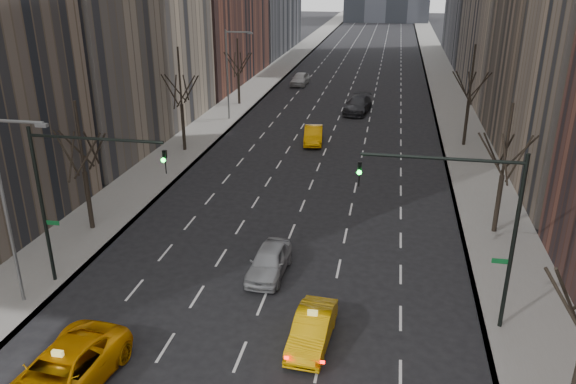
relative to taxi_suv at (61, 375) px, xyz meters
The scene contains 17 objects.
sidewalk_left 65.58m from the taxi_suv, 95.51° to the left, with size 4.50×320.00×0.15m, color slate.
sidewalk_right 67.77m from the taxi_suv, 74.42° to the left, with size 4.50×320.00×0.15m, color slate.
tree_lw_b 14.87m from the taxi_suv, 114.50° to the left, with size 3.36×3.50×7.82m.
tree_lw_c 30.06m from the taxi_suv, 101.68° to the left, with size 3.36×3.50×8.74m.
tree_lw_d 47.74m from the taxi_suv, 97.29° to the left, with size 3.36×3.50×7.36m.
tree_rw_b 25.08m from the taxi_suv, 43.91° to the left, with size 3.36×3.50×7.82m.
tree_rw_c 39.71m from the taxi_suv, 63.03° to the left, with size 3.36×3.50×8.74m.
traffic_mast_left 9.18m from the taxi_suv, 113.47° to the left, with size 6.69×0.39×8.00m.
traffic_mast_right 17.35m from the taxi_suv, 25.78° to the left, with size 6.69×0.39×8.00m.
streetlight_near 8.63m from the taxi_suv, 132.83° to the left, with size 2.83×0.22×9.00m.
streetlight_far 40.85m from the taxi_suv, 96.92° to the left, with size 2.83×0.22×9.00m.
taxi_suv is the anchor object (origin of this frame).
taxi_sedan 9.93m from the taxi_suv, 28.39° to the left, with size 1.49×4.28×1.41m, color #E0A104.
silver_sedan_ahead 11.55m from the taxi_suv, 60.44° to the left, with size 1.77×4.41×1.50m, color #919398.
far_taxi 34.01m from the taxi_suv, 82.23° to the left, with size 1.61×4.63×1.52m, color #F8A205.
far_suv_grey 46.63m from the taxi_suv, 80.45° to the left, with size 2.42×5.96×1.73m, color #2B2B30.
far_car_white 60.07m from the taxi_suv, 90.98° to the left, with size 1.98×4.93×1.68m, color #BDBDBD.
Camera 1 is at (5.42, -10.19, 14.91)m, focal length 35.00 mm.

